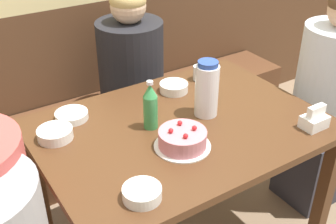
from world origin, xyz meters
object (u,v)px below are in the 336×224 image
bowl_sauce_shallow (142,193)px  person_teal_shirt (326,107)px  napkin_holder (314,120)px  bowl_side_dish (174,87)px  person_pale_blue_shirt (132,87)px  soju_bottle (150,106)px  glass_water_tall (199,73)px  bowl_soup_white (55,134)px  bowl_rice_small (72,115)px  birthday_cake (182,139)px  bench_seat (107,135)px  water_pitcher (207,89)px

bowl_sauce_shallow → person_teal_shirt: 1.28m
napkin_holder → bowl_sauce_shallow: bearing=179.0°
bowl_side_dish → person_pale_blue_shirt: (-0.01, 0.43, -0.18)m
soju_bottle → glass_water_tall: size_ratio=2.88×
soju_bottle → bowl_soup_white: (-0.37, 0.14, -0.08)m
bowl_rice_small → soju_bottle: bearing=-43.8°
birthday_cake → bowl_rice_small: birthday_cake is taller
soju_bottle → bowl_rice_small: bearing=136.2°
person_teal_shirt → person_pale_blue_shirt: size_ratio=1.05×
bench_seat → person_pale_blue_shirt: 0.41m
soju_bottle → bowl_side_dish: soju_bottle is taller
bowl_rice_small → bowl_sauce_shallow: size_ratio=1.08×
bowl_side_dish → bowl_soup_white: bearing=-172.9°
soju_bottle → bowl_side_dish: (0.26, 0.22, -0.08)m
bowl_side_dish → bowl_sauce_shallow: same height
birthday_cake → glass_water_tall: 0.61m
soju_bottle → glass_water_tall: soju_bottle is taller
bench_seat → glass_water_tall: (0.33, -0.52, 0.56)m
bowl_side_dish → glass_water_tall: (0.18, 0.04, 0.02)m
bowl_sauce_shallow → bowl_rice_small: bearing=90.5°
bench_seat → person_teal_shirt: 1.33m
bowl_side_dish → soju_bottle: bearing=-140.3°
glass_water_tall → birthday_cake: bearing=-132.8°
person_teal_shirt → soju_bottle: bearing=-8.6°
bowl_soup_white → glass_water_tall: glass_water_tall is taller
soju_bottle → bowl_rice_small: 0.37m
birthday_cake → person_pale_blue_shirt: size_ratio=0.20×
water_pitcher → bowl_side_dish: 0.28m
soju_bottle → bowl_rice_small: soju_bottle is taller
bowl_rice_small → bowl_side_dish: 0.52m
water_pitcher → bowl_rice_small: size_ratio=1.76×
soju_bottle → glass_water_tall: 0.52m
glass_water_tall → bowl_side_dish: bearing=-168.6°
person_teal_shirt → bowl_soup_white: bearing=-11.9°
birthday_cake → glass_water_tall: birthday_cake is taller
bowl_side_dish → person_pale_blue_shirt: size_ratio=0.12×
bench_seat → bowl_sauce_shallow: bearing=-108.1°
soju_bottle → person_teal_shirt: bearing=-8.6°
bowl_soup_white → bowl_sauce_shallow: bearing=-76.6°
bench_seat → soju_bottle: 1.01m
napkin_holder → bowl_rice_small: bearing=143.3°
napkin_holder → bench_seat: bearing=111.9°
bowl_soup_white → bowl_side_dish: 0.64m
napkin_holder → glass_water_tall: napkin_holder is taller
birthday_cake → bowl_side_dish: (0.23, 0.41, -0.01)m
bench_seat → birthday_cake: (-0.09, -0.97, 0.56)m
napkin_holder → bowl_soup_white: size_ratio=0.75×
person_teal_shirt → bowl_sauce_shallow: bearing=9.9°
birthday_cake → napkin_holder: bearing=-18.7°
napkin_holder → soju_bottle: bearing=146.9°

